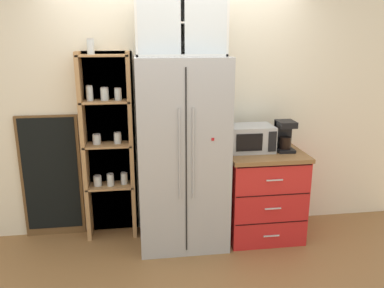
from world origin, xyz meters
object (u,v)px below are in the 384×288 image
(mug_navy, at_px, (263,146))
(mug_cream, at_px, (263,145))
(microwave, at_px, (251,138))
(coffee_maker, at_px, (284,136))
(chalkboard_menu, at_px, (51,177))
(refrigerator, at_px, (182,154))
(bottle_clear, at_px, (265,142))

(mug_navy, bearing_deg, mug_cream, -100.76)
(microwave, relative_size, coffee_maker, 1.42)
(mug_cream, bearing_deg, chalkboard_menu, 173.91)
(refrigerator, relative_size, chalkboard_menu, 1.45)
(microwave, bearing_deg, mug_navy, 8.65)
(mug_cream, distance_m, bottle_clear, 0.10)
(microwave, height_order, chalkboard_menu, chalkboard_menu)
(mug_cream, bearing_deg, refrigerator, -174.46)
(mug_cream, xyz_separation_m, chalkboard_menu, (-2.14, 0.23, -0.31))
(refrigerator, distance_m, chalkboard_menu, 1.37)
(mug_cream, height_order, chalkboard_menu, chalkboard_menu)
(mug_navy, xyz_separation_m, chalkboard_menu, (-2.14, 0.23, -0.31))
(mug_cream, xyz_separation_m, bottle_clear, (-0.00, -0.08, 0.06))
(refrigerator, bearing_deg, bottle_clear, 0.01)
(coffee_maker, relative_size, mug_navy, 2.63)
(mug_cream, height_order, mug_navy, mug_cream)
(mug_navy, xyz_separation_m, bottle_clear, (-0.00, -0.08, 0.06))
(refrigerator, distance_m, microwave, 0.72)
(mug_navy, bearing_deg, microwave, -171.35)
(coffee_maker, height_order, mug_navy, coffee_maker)
(microwave, distance_m, chalkboard_menu, 2.06)
(microwave, relative_size, mug_cream, 3.76)
(coffee_maker, xyz_separation_m, mug_navy, (-0.20, 0.06, -0.12))
(coffee_maker, distance_m, chalkboard_menu, 2.40)
(microwave, relative_size, mug_navy, 3.74)
(chalkboard_menu, bearing_deg, refrigerator, -13.36)
(refrigerator, relative_size, bottle_clear, 7.67)
(microwave, distance_m, mug_cream, 0.16)
(bottle_clear, bearing_deg, refrigerator, -179.99)
(bottle_clear, xyz_separation_m, chalkboard_menu, (-2.14, 0.31, -0.37))
(mug_navy, bearing_deg, chalkboard_menu, 173.95)
(coffee_maker, distance_m, bottle_clear, 0.21)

